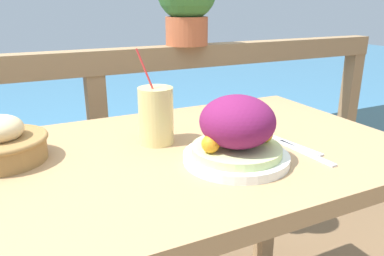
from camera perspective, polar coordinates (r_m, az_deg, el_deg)
patio_table at (r=0.95m, az=-5.78°, el=-10.14°), size 1.29×0.70×0.78m
railing_fence at (r=1.49m, az=-14.30°, el=2.54°), size 2.80×0.08×0.96m
sea_backdrop at (r=4.03m, az=-21.36°, el=3.73°), size 12.00×4.00×0.35m
salad_plate at (r=0.84m, az=6.86°, el=-0.89°), size 0.24×0.24×0.15m
drink_glass at (r=0.96m, az=-5.51°, el=1.91°), size 0.09×0.09×0.24m
bread_basket at (r=0.95m, az=-27.01°, el=-2.16°), size 0.20×0.20×0.11m
fork at (r=0.99m, az=15.02°, el=-2.44°), size 0.04×0.18×0.00m
knife at (r=0.94m, az=16.81°, el=-3.61°), size 0.03×0.18×0.00m
orange_near_basket at (r=1.03m, az=7.11°, el=1.18°), size 0.08×0.08×0.08m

